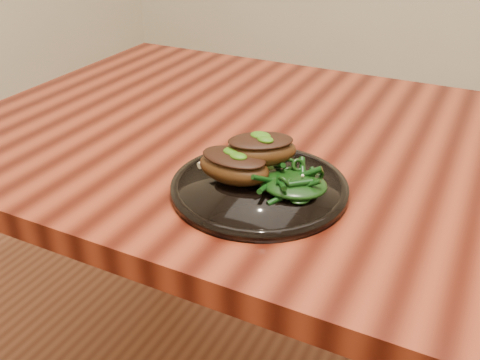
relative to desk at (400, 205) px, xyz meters
The scene contains 6 objects.
desk is the anchor object (origin of this frame).
plate 0.28m from the desk, 131.26° to the right, with size 0.25×0.25×0.02m.
lamb_chop_front 0.32m from the desk, 135.56° to the right, with size 0.12×0.09×0.05m.
lamb_chop_back 0.29m from the desk, 137.05° to the right, with size 0.12×0.11×0.05m.
herb_smear 0.27m from the desk, 145.17° to the right, with size 0.08×0.05×0.00m, color #1C4907.
greens_heap 0.25m from the desk, 122.54° to the right, with size 0.10×0.09×0.04m.
Camera 1 is at (0.10, -0.80, 1.14)m, focal length 40.00 mm.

